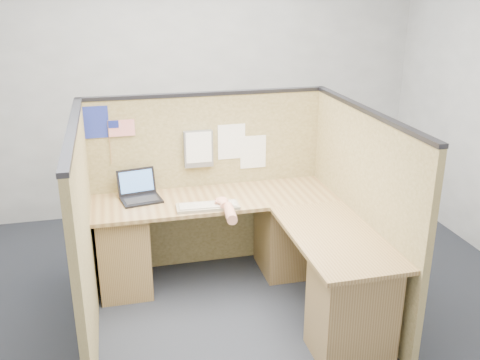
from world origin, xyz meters
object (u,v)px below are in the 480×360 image
object	(u,v)px
l_desk	(249,254)
keyboard	(208,206)
mouse	(222,204)
laptop	(141,192)

from	to	relation	value
l_desk	keyboard	xyz separation A→B (m)	(-0.28, 0.19, 0.35)
l_desk	mouse	xyz separation A→B (m)	(-0.17, 0.19, 0.36)
laptop	keyboard	bearing A→B (deg)	-44.25
keyboard	mouse	bearing A→B (deg)	2.89
l_desk	mouse	bearing A→B (deg)	131.36
laptop	mouse	bearing A→B (deg)	-38.98
l_desk	laptop	bearing A→B (deg)	145.88
mouse	keyboard	bearing A→B (deg)	180.00
keyboard	mouse	xyz separation A→B (m)	(0.11, 0.00, 0.01)
l_desk	laptop	xyz separation A→B (m)	(-0.77, 0.52, 0.39)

